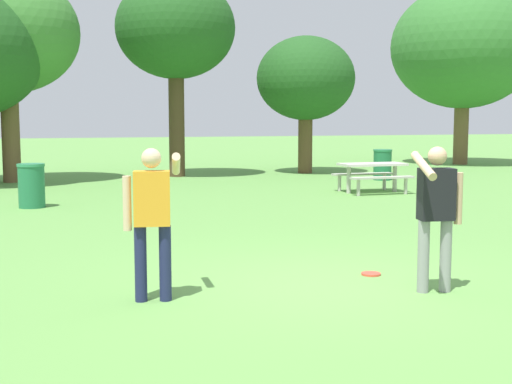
{
  "coord_description": "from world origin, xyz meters",
  "views": [
    {
      "loc": [
        -3.2,
        -7.29,
        1.96
      ],
      "look_at": [
        -0.53,
        1.14,
        1.0
      ],
      "focal_mm": 48.33,
      "sensor_mm": 36.0,
      "label": 1
    }
  ],
  "objects_px": {
    "picnic_table_near": "(372,171)",
    "tree_far_right": "(7,33)",
    "person_thrower": "(436,208)",
    "tree_slender_mid": "(176,29)",
    "frisbee": "(371,274)",
    "trash_can_beside_table": "(31,186)",
    "tree_back_right": "(464,47)",
    "tree_back_left": "(306,79)",
    "person_catcher": "(152,212)",
    "trash_can_further_along": "(382,165)"
  },
  "relations": [
    {
      "from": "tree_slender_mid",
      "to": "tree_back_right",
      "type": "xyz_separation_m",
      "value": [
        12.42,
        2.26,
        0.01
      ]
    },
    {
      "from": "frisbee",
      "to": "tree_slender_mid",
      "type": "relative_size",
      "value": 0.04
    },
    {
      "from": "tree_slender_mid",
      "to": "tree_back_right",
      "type": "distance_m",
      "value": 12.62
    },
    {
      "from": "trash_can_further_along",
      "to": "picnic_table_near",
      "type": "bearing_deg",
      "value": -122.06
    },
    {
      "from": "person_thrower",
      "to": "tree_slender_mid",
      "type": "height_order",
      "value": "tree_slender_mid"
    },
    {
      "from": "tree_slender_mid",
      "to": "tree_back_right",
      "type": "height_order",
      "value": "tree_back_right"
    },
    {
      "from": "tree_slender_mid",
      "to": "trash_can_further_along",
      "type": "bearing_deg",
      "value": -28.92
    },
    {
      "from": "tree_back_left",
      "to": "person_catcher",
      "type": "bearing_deg",
      "value": -117.07
    },
    {
      "from": "picnic_table_near",
      "to": "trash_can_further_along",
      "type": "distance_m",
      "value": 3.73
    },
    {
      "from": "person_thrower",
      "to": "picnic_table_near",
      "type": "bearing_deg",
      "value": 66.75
    },
    {
      "from": "picnic_table_near",
      "to": "tree_back_left",
      "type": "relative_size",
      "value": 0.36
    },
    {
      "from": "person_thrower",
      "to": "tree_slender_mid",
      "type": "xyz_separation_m",
      "value": [
        0.19,
        15.9,
        3.83
      ]
    },
    {
      "from": "frisbee",
      "to": "trash_can_beside_table",
      "type": "relative_size",
      "value": 0.25
    },
    {
      "from": "trash_can_further_along",
      "to": "tree_far_right",
      "type": "relative_size",
      "value": 0.15
    },
    {
      "from": "frisbee",
      "to": "trash_can_beside_table",
      "type": "distance_m",
      "value": 9.04
    },
    {
      "from": "frisbee",
      "to": "trash_can_further_along",
      "type": "relative_size",
      "value": 0.25
    },
    {
      "from": "trash_can_beside_table",
      "to": "tree_back_right",
      "type": "height_order",
      "value": "tree_back_right"
    },
    {
      "from": "picnic_table_near",
      "to": "trash_can_beside_table",
      "type": "height_order",
      "value": "trash_can_beside_table"
    },
    {
      "from": "tree_far_right",
      "to": "tree_slender_mid",
      "type": "relative_size",
      "value": 0.96
    },
    {
      "from": "trash_can_further_along",
      "to": "tree_far_right",
      "type": "distance_m",
      "value": 12.04
    },
    {
      "from": "tree_far_right",
      "to": "tree_back_right",
      "type": "distance_m",
      "value": 17.8
    },
    {
      "from": "trash_can_further_along",
      "to": "trash_can_beside_table",
      "type": "bearing_deg",
      "value": -160.82
    },
    {
      "from": "trash_can_beside_table",
      "to": "tree_back_left",
      "type": "relative_size",
      "value": 0.2
    },
    {
      "from": "picnic_table_near",
      "to": "tree_slender_mid",
      "type": "height_order",
      "value": "tree_slender_mid"
    },
    {
      "from": "picnic_table_near",
      "to": "tree_slender_mid",
      "type": "relative_size",
      "value": 0.26
    },
    {
      "from": "tree_far_right",
      "to": "tree_back_right",
      "type": "height_order",
      "value": "tree_back_right"
    },
    {
      "from": "person_catcher",
      "to": "tree_slender_mid",
      "type": "bearing_deg",
      "value": 77.97
    },
    {
      "from": "person_thrower",
      "to": "person_catcher",
      "type": "distance_m",
      "value": 3.13
    },
    {
      "from": "picnic_table_near",
      "to": "tree_slender_mid",
      "type": "bearing_deg",
      "value": 121.32
    },
    {
      "from": "person_catcher",
      "to": "tree_back_right",
      "type": "bearing_deg",
      "value": 48.25
    },
    {
      "from": "person_catcher",
      "to": "picnic_table_near",
      "type": "height_order",
      "value": "person_catcher"
    },
    {
      "from": "trash_can_beside_table",
      "to": "tree_far_right",
      "type": "distance_m",
      "value": 7.53
    },
    {
      "from": "person_thrower",
      "to": "trash_can_further_along",
      "type": "xyz_separation_m",
      "value": [
        6.06,
        12.66,
        -0.48
      ]
    },
    {
      "from": "tree_far_right",
      "to": "tree_slender_mid",
      "type": "height_order",
      "value": "tree_slender_mid"
    },
    {
      "from": "person_catcher",
      "to": "tree_back_left",
      "type": "height_order",
      "value": "tree_back_left"
    },
    {
      "from": "tree_far_right",
      "to": "tree_slender_mid",
      "type": "xyz_separation_m",
      "value": [
        5.16,
        0.49,
        0.37
      ]
    },
    {
      "from": "tree_back_left",
      "to": "person_thrower",
      "type": "bearing_deg",
      "value": -106.62
    },
    {
      "from": "picnic_table_near",
      "to": "tree_back_right",
      "type": "bearing_deg",
      "value": 45.48
    },
    {
      "from": "person_catcher",
      "to": "tree_far_right",
      "type": "height_order",
      "value": "tree_far_right"
    },
    {
      "from": "picnic_table_near",
      "to": "tree_back_left",
      "type": "distance_m",
      "value": 6.98
    },
    {
      "from": "person_catcher",
      "to": "frisbee",
      "type": "bearing_deg",
      "value": 7.81
    },
    {
      "from": "person_thrower",
      "to": "trash_can_beside_table",
      "type": "distance_m",
      "value": 10.04
    },
    {
      "from": "picnic_table_near",
      "to": "tree_far_right",
      "type": "height_order",
      "value": "tree_far_right"
    },
    {
      "from": "person_thrower",
      "to": "tree_far_right",
      "type": "relative_size",
      "value": 0.26
    },
    {
      "from": "frisbee",
      "to": "tree_slender_mid",
      "type": "xyz_separation_m",
      "value": [
        0.47,
        14.92,
        4.78
      ]
    },
    {
      "from": "tree_back_right",
      "to": "tree_far_right",
      "type": "bearing_deg",
      "value": -171.1
    },
    {
      "from": "person_catcher",
      "to": "picnic_table_near",
      "type": "relative_size",
      "value": 0.96
    },
    {
      "from": "person_catcher",
      "to": "tree_back_left",
      "type": "bearing_deg",
      "value": 62.93
    },
    {
      "from": "person_thrower",
      "to": "trash_can_further_along",
      "type": "bearing_deg",
      "value": 64.42
    },
    {
      "from": "tree_slender_mid",
      "to": "tree_far_right",
      "type": "bearing_deg",
      "value": -174.59
    }
  ]
}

